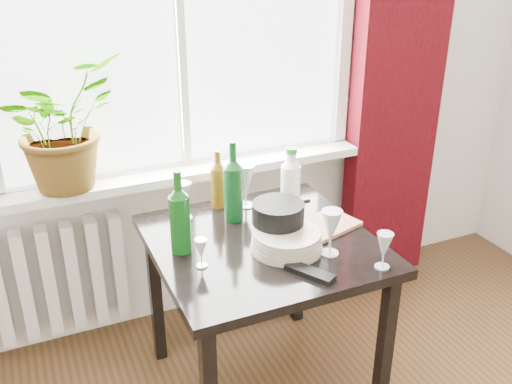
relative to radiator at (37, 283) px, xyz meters
name	(u,v)px	position (x,y,z in m)	size (l,w,h in m)	color
windowsill	(191,171)	(0.75, -0.03, 0.44)	(1.72, 0.20, 0.04)	white
curtain	(401,52)	(1.87, -0.06, 0.92)	(0.50, 0.12, 2.56)	#330409
radiator	(37,283)	(0.00, 0.00, 0.00)	(0.80, 0.10, 0.55)	silver
table	(262,260)	(0.85, -0.63, 0.27)	(0.85, 0.85, 0.74)	black
potted_plant	(60,124)	(0.20, -0.02, 0.74)	(0.50, 0.43, 0.55)	#22701D
wine_bottle_left	(179,211)	(0.53, -0.58, 0.53)	(0.08, 0.08, 0.33)	#0D4511
wine_bottle_right	(233,181)	(0.82, -0.41, 0.54)	(0.08, 0.08, 0.35)	#0C4118
bottle_amber	(218,179)	(0.80, -0.27, 0.49)	(0.06, 0.06, 0.27)	brown
cleaning_bottle	(291,180)	(1.07, -0.44, 0.51)	(0.08, 0.08, 0.30)	white
wineglass_front_right	(331,232)	(1.04, -0.83, 0.45)	(0.08, 0.08, 0.19)	silver
wineglass_far_right	(384,250)	(1.16, -0.99, 0.43)	(0.06, 0.06, 0.14)	#B5BCC3
wineglass_back_center	(246,185)	(0.91, -0.32, 0.46)	(0.09, 0.09, 0.20)	silver
wineglass_back_left	(184,201)	(0.63, -0.33, 0.44)	(0.07, 0.07, 0.17)	silver
wineglass_front_left	(201,253)	(0.57, -0.72, 0.42)	(0.05, 0.05, 0.11)	silver
plate_stack	(287,241)	(0.91, -0.73, 0.40)	(0.28, 0.28, 0.07)	#BBB09B
fondue_pot	(278,222)	(0.91, -0.65, 0.44)	(0.23, 0.20, 0.16)	black
tv_remote	(310,272)	(0.90, -0.92, 0.37)	(0.05, 0.19, 0.02)	black
cutting_board	(323,226)	(1.12, -0.64, 0.37)	(0.29, 0.18, 0.02)	#AB754D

